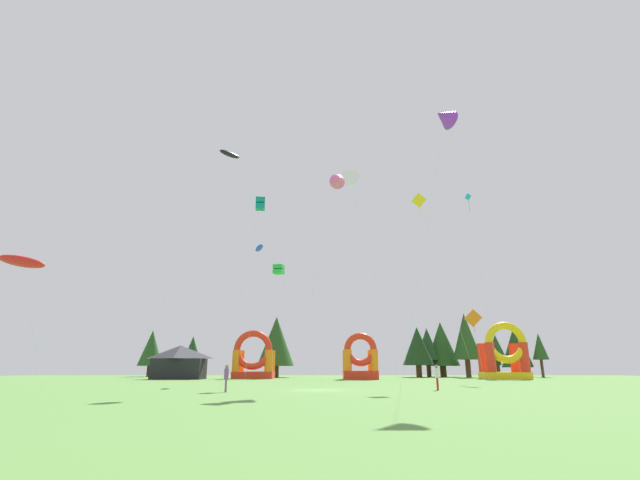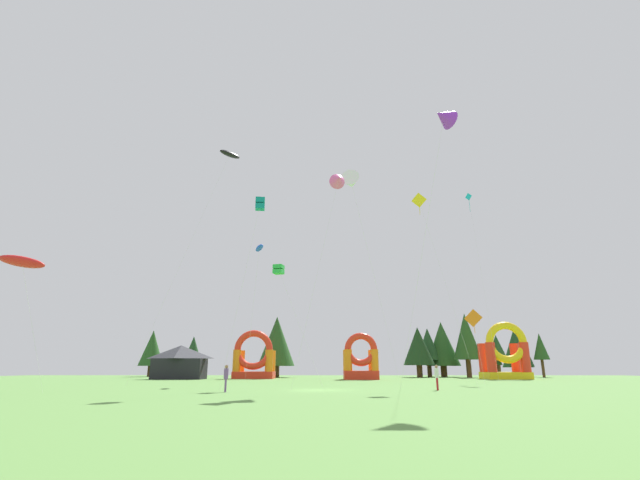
{
  "view_description": "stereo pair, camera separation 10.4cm",
  "coord_description": "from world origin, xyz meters",
  "px_view_note": "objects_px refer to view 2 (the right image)",
  "views": [
    {
      "loc": [
        0.46,
        -34.49,
        1.64
      ],
      "look_at": [
        0.0,
        6.49,
        13.26
      ],
      "focal_mm": 25.16,
      "sensor_mm": 36.0,
      "label": 1
    },
    {
      "loc": [
        0.57,
        -34.49,
        1.64
      ],
      "look_at": [
        0.0,
        6.49,
        13.26
      ],
      "focal_mm": 25.16,
      "sensor_mm": 36.0,
      "label": 2
    }
  ],
  "objects_px": {
    "kite_yellow_diamond": "(420,202)",
    "kite_black_parafoil": "(230,154)",
    "kite_red_parafoil": "(22,262)",
    "festival_tent": "(180,362)",
    "kite_white_delta": "(351,182)",
    "kite_orange_diamond": "(474,320)",
    "inflatable_blue_arch": "(361,363)",
    "person_left_edge": "(226,376)",
    "kite_pink_delta": "(338,180)",
    "inflatable_red_slide": "(505,357)",
    "person_near_camera": "(437,375)",
    "kite_teal_box": "(260,204)",
    "kite_purple_delta": "(444,117)",
    "inflatable_orange_dome": "(254,361)",
    "kite_cyan_diamond": "(470,200)",
    "kite_green_box": "(279,270)",
    "kite_blue_parafoil": "(259,248)"
  },
  "relations": [
    {
      "from": "kite_orange_diamond",
      "to": "person_left_edge",
      "type": "xyz_separation_m",
      "value": [
        -21.17,
        -12.7,
        -5.0
      ]
    },
    {
      "from": "kite_yellow_diamond",
      "to": "person_left_edge",
      "type": "relative_size",
      "value": 9.91
    },
    {
      "from": "inflatable_red_slide",
      "to": "kite_blue_parafoil",
      "type": "bearing_deg",
      "value": -152.33
    },
    {
      "from": "kite_purple_delta",
      "to": "kite_pink_delta",
      "type": "height_order",
      "value": "kite_purple_delta"
    },
    {
      "from": "kite_pink_delta",
      "to": "person_left_edge",
      "type": "bearing_deg",
      "value": -155.08
    },
    {
      "from": "inflatable_blue_arch",
      "to": "inflatable_orange_dome",
      "type": "relative_size",
      "value": 0.9
    },
    {
      "from": "inflatable_blue_arch",
      "to": "inflatable_orange_dome",
      "type": "bearing_deg",
      "value": 164.8
    },
    {
      "from": "kite_teal_box",
      "to": "person_left_edge",
      "type": "xyz_separation_m",
      "value": [
        -1.52,
        -2.15,
        -13.14
      ]
    },
    {
      "from": "kite_yellow_diamond",
      "to": "kite_black_parafoil",
      "type": "relative_size",
      "value": 0.64
    },
    {
      "from": "kite_white_delta",
      "to": "inflatable_red_slide",
      "type": "xyz_separation_m",
      "value": [
        22.54,
        26.15,
        -15.22
      ]
    },
    {
      "from": "kite_black_parafoil",
      "to": "inflatable_blue_arch",
      "type": "bearing_deg",
      "value": 38.98
    },
    {
      "from": "kite_red_parafoil",
      "to": "festival_tent",
      "type": "xyz_separation_m",
      "value": [
        0.89,
        33.89,
        -6.42
      ]
    },
    {
      "from": "kite_yellow_diamond",
      "to": "kite_orange_diamond",
      "type": "distance_m",
      "value": 12.63
    },
    {
      "from": "kite_blue_parafoil",
      "to": "kite_yellow_diamond",
      "type": "height_order",
      "value": "kite_yellow_diamond"
    },
    {
      "from": "kite_black_parafoil",
      "to": "kite_white_delta",
      "type": "relative_size",
      "value": 1.42
    },
    {
      "from": "kite_green_box",
      "to": "festival_tent",
      "type": "distance_m",
      "value": 31.28
    },
    {
      "from": "kite_purple_delta",
      "to": "kite_white_delta",
      "type": "bearing_deg",
      "value": 122.83
    },
    {
      "from": "kite_blue_parafoil",
      "to": "person_left_edge",
      "type": "bearing_deg",
      "value": -87.93
    },
    {
      "from": "kite_teal_box",
      "to": "festival_tent",
      "type": "xyz_separation_m",
      "value": [
        -15.02,
        30.33,
        -11.92
      ]
    },
    {
      "from": "kite_red_parafoil",
      "to": "festival_tent",
      "type": "distance_m",
      "value": 34.5
    },
    {
      "from": "inflatable_orange_dome",
      "to": "kite_yellow_diamond",
      "type": "bearing_deg",
      "value": -53.59
    },
    {
      "from": "kite_blue_parafoil",
      "to": "kite_purple_delta",
      "type": "distance_m",
      "value": 25.19
    },
    {
      "from": "kite_blue_parafoil",
      "to": "festival_tent",
      "type": "relative_size",
      "value": 2.18
    },
    {
      "from": "kite_red_parafoil",
      "to": "kite_orange_diamond",
      "type": "height_order",
      "value": "kite_red_parafoil"
    },
    {
      "from": "kite_orange_diamond",
      "to": "festival_tent",
      "type": "relative_size",
      "value": 0.99
    },
    {
      "from": "kite_black_parafoil",
      "to": "person_left_edge",
      "type": "xyz_separation_m",
      "value": [
        4.89,
        -17.96,
        -25.51
      ]
    },
    {
      "from": "kite_green_box",
      "to": "kite_white_delta",
      "type": "xyz_separation_m",
      "value": [
        6.52,
        0.31,
        8.35
      ]
    },
    {
      "from": "festival_tent",
      "to": "kite_black_parafoil",
      "type": "bearing_deg",
      "value": -59.33
    },
    {
      "from": "person_left_edge",
      "to": "festival_tent",
      "type": "distance_m",
      "value": 35.2
    },
    {
      "from": "inflatable_red_slide",
      "to": "person_near_camera",
      "type": "bearing_deg",
      "value": -118.95
    },
    {
      "from": "kite_red_parafoil",
      "to": "inflatable_orange_dome",
      "type": "distance_m",
      "value": 38.7
    },
    {
      "from": "kite_white_delta",
      "to": "kite_cyan_diamond",
      "type": "bearing_deg",
      "value": 51.94
    },
    {
      "from": "kite_white_delta",
      "to": "kite_black_parafoil",
      "type": "bearing_deg",
      "value": 142.27
    },
    {
      "from": "kite_pink_delta",
      "to": "kite_blue_parafoil",
      "type": "bearing_deg",
      "value": 123.75
    },
    {
      "from": "kite_yellow_diamond",
      "to": "festival_tent",
      "type": "distance_m",
      "value": 40.32
    },
    {
      "from": "kite_green_box",
      "to": "inflatable_blue_arch",
      "type": "bearing_deg",
      "value": 70.2
    },
    {
      "from": "inflatable_red_slide",
      "to": "inflatable_blue_arch",
      "type": "relative_size",
      "value": 1.27
    },
    {
      "from": "kite_blue_parafoil",
      "to": "inflatable_red_slide",
      "type": "distance_m",
      "value": 38.17
    },
    {
      "from": "kite_teal_box",
      "to": "kite_purple_delta",
      "type": "height_order",
      "value": "kite_purple_delta"
    },
    {
      "from": "kite_green_box",
      "to": "kite_orange_diamond",
      "type": "bearing_deg",
      "value": 17.7
    },
    {
      "from": "kite_yellow_diamond",
      "to": "inflatable_blue_arch",
      "type": "bearing_deg",
      "value": 101.08
    },
    {
      "from": "kite_green_box",
      "to": "kite_yellow_diamond",
      "type": "bearing_deg",
      "value": 9.09
    },
    {
      "from": "kite_purple_delta",
      "to": "kite_green_box",
      "type": "relative_size",
      "value": 1.95
    },
    {
      "from": "kite_yellow_diamond",
      "to": "kite_cyan_diamond",
      "type": "relative_size",
      "value": 0.66
    },
    {
      "from": "kite_pink_delta",
      "to": "kite_white_delta",
      "type": "relative_size",
      "value": 0.92
    },
    {
      "from": "kite_black_parafoil",
      "to": "inflatable_blue_arch",
      "type": "distance_m",
      "value": 32.15
    },
    {
      "from": "kite_red_parafoil",
      "to": "festival_tent",
      "type": "relative_size",
      "value": 1.39
    },
    {
      "from": "kite_red_parafoil",
      "to": "kite_white_delta",
      "type": "height_order",
      "value": "kite_white_delta"
    },
    {
      "from": "kite_orange_diamond",
      "to": "inflatable_blue_arch",
      "type": "bearing_deg",
      "value": 117.87
    },
    {
      "from": "kite_teal_box",
      "to": "kite_pink_delta",
      "type": "bearing_deg",
      "value": 13.34
    }
  ]
}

